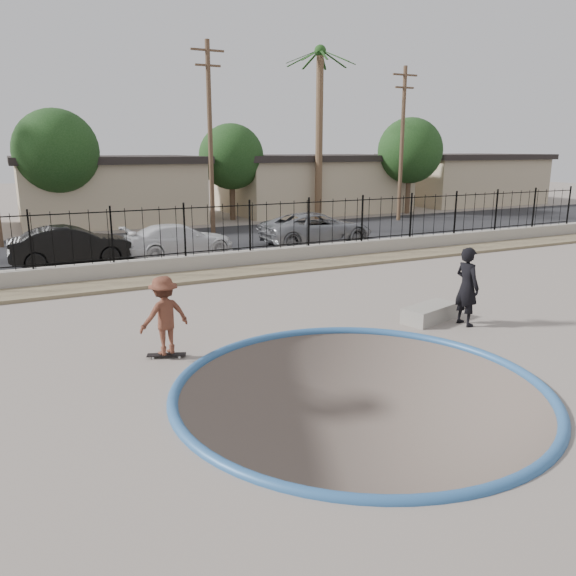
% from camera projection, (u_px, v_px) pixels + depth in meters
% --- Properties ---
extents(ground, '(120.00, 120.00, 2.20)m').
position_uv_depth(ground, '(175.00, 291.00, 21.97)').
color(ground, gray).
rests_on(ground, ground).
extents(bowl_pit, '(6.84, 6.84, 1.80)m').
position_uv_depth(bowl_pit, '(360.00, 389.00, 10.39)').
color(bowl_pit, brown).
rests_on(bowl_pit, ground).
extents(coping_ring, '(7.04, 7.04, 0.20)m').
position_uv_depth(coping_ring, '(360.00, 389.00, 10.39)').
color(coping_ring, '#2D5B92').
rests_on(coping_ring, ground).
extents(rock_strip, '(42.00, 1.60, 0.11)m').
position_uv_depth(rock_strip, '(196.00, 277.00, 19.25)').
color(rock_strip, '#8E7F5D').
rests_on(rock_strip, ground).
extents(retaining_wall, '(42.00, 0.45, 0.60)m').
position_uv_depth(retaining_wall, '(186.00, 264.00, 20.15)').
color(retaining_wall, gray).
rests_on(retaining_wall, ground).
extents(fence, '(40.00, 0.04, 1.80)m').
position_uv_depth(fence, '(185.00, 231.00, 19.86)').
color(fence, black).
rests_on(fence, retaining_wall).
extents(street, '(90.00, 8.00, 0.04)m').
position_uv_depth(street, '(145.00, 244.00, 26.05)').
color(street, black).
rests_on(street, ground).
extents(house_center, '(10.60, 8.60, 3.90)m').
position_uv_depth(house_center, '(109.00, 189.00, 33.84)').
color(house_center, tan).
rests_on(house_center, ground).
extents(house_east, '(12.60, 8.60, 3.90)m').
position_uv_depth(house_east, '(312.00, 183.00, 39.86)').
color(house_east, tan).
rests_on(house_east, ground).
extents(house_east_far, '(11.60, 8.60, 3.90)m').
position_uv_depth(house_east_far, '(462.00, 178.00, 45.88)').
color(house_east_far, tan).
rests_on(house_east_far, ground).
extents(palm_right, '(2.30, 2.30, 10.30)m').
position_uv_depth(palm_right, '(320.00, 97.00, 33.79)').
color(palm_right, brown).
rests_on(palm_right, ground).
extents(utility_pole_mid, '(1.70, 0.24, 9.50)m').
position_uv_depth(utility_pole_mid, '(210.00, 136.00, 28.31)').
color(utility_pole_mid, '#473323').
rests_on(utility_pole_mid, ground).
extents(utility_pole_right, '(1.70, 0.24, 9.00)m').
position_uv_depth(utility_pole_right, '(402.00, 142.00, 33.53)').
color(utility_pole_right, '#473323').
rests_on(utility_pole_right, ground).
extents(street_tree_left, '(4.32, 4.32, 6.36)m').
position_uv_depth(street_tree_left, '(56.00, 151.00, 28.97)').
color(street_tree_left, '#473323').
rests_on(street_tree_left, ground).
extents(street_tree_mid, '(3.96, 3.96, 5.83)m').
position_uv_depth(street_tree_mid, '(231.00, 157.00, 34.22)').
color(street_tree_mid, '#473323').
rests_on(street_tree_mid, ground).
extents(street_tree_right, '(4.32, 4.32, 6.36)m').
position_uv_depth(street_tree_right, '(410.00, 151.00, 37.56)').
color(street_tree_right, '#473323').
rests_on(street_tree_right, ground).
extents(skater, '(1.19, 0.83, 1.68)m').
position_uv_depth(skater, '(165.00, 320.00, 11.79)').
color(skater, brown).
rests_on(skater, ground).
extents(skateboard, '(0.84, 0.48, 0.07)m').
position_uv_depth(skateboard, '(167.00, 355.00, 11.98)').
color(skateboard, black).
rests_on(skateboard, ground).
extents(videographer, '(0.48, 0.73, 1.99)m').
position_uv_depth(videographer, '(467.00, 287.00, 13.99)').
color(videographer, black).
rests_on(videographer, ground).
extents(concrete_ledge, '(1.73, 1.12, 0.40)m').
position_uv_depth(concrete_ledge, '(430.00, 313.00, 14.52)').
color(concrete_ledge, gray).
rests_on(concrete_ledge, ground).
extents(car_b, '(4.49, 1.67, 1.47)m').
position_uv_depth(car_b, '(72.00, 245.00, 21.23)').
color(car_b, black).
rests_on(car_b, street).
extents(car_c, '(4.60, 2.09, 1.31)m').
position_uv_depth(car_c, '(179.00, 240.00, 23.03)').
color(car_c, white).
rests_on(car_c, street).
extents(car_d, '(5.28, 2.46, 1.46)m').
position_uv_depth(car_d, '(317.00, 228.00, 25.78)').
color(car_d, gray).
rests_on(car_d, street).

